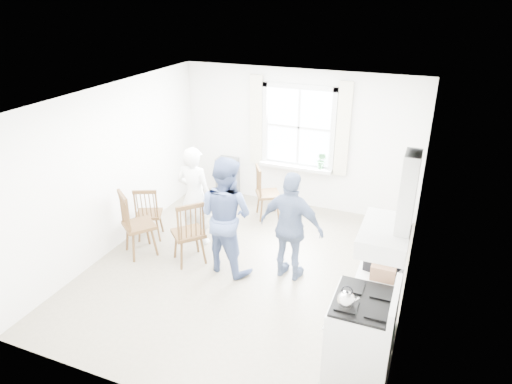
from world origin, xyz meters
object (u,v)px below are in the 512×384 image
at_px(gas_stove, 361,336).
at_px(low_cabinet, 377,302).
at_px(stereo_stack, 384,257).
at_px(windsor_chair_a, 147,209).
at_px(person_right, 291,227).
at_px(windsor_chair_b, 130,217).
at_px(windsor_chair_c, 190,227).
at_px(person_mid, 226,215).
at_px(person_left, 195,196).

xyz_separation_m(gas_stove, low_cabinet, (0.07, 0.70, -0.03)).
xyz_separation_m(stereo_stack, windsor_chair_a, (-3.85, 0.84, -0.48)).
distance_m(low_cabinet, person_right, 1.57).
relative_size(low_cabinet, stereo_stack, 2.11).
relative_size(stereo_stack, windsor_chair_b, 0.39).
bearing_deg(gas_stove, stereo_stack, 83.78).
height_order(stereo_stack, windsor_chair_b, stereo_stack).
xyz_separation_m(low_cabinet, windsor_chair_a, (-3.84, 0.87, 0.13)).
xyz_separation_m(low_cabinet, stereo_stack, (0.01, 0.03, 0.61)).
xyz_separation_m(gas_stove, stereo_stack, (0.08, 0.73, 0.58)).
xyz_separation_m(gas_stove, person_right, (-1.26, 1.45, 0.33)).
bearing_deg(windsor_chair_c, windsor_chair_b, -174.18).
height_order(windsor_chair_a, person_mid, person_mid).
bearing_deg(person_left, windsor_chair_a, 20.95).
bearing_deg(low_cabinet, person_left, 159.77).
relative_size(stereo_stack, person_mid, 0.24).
height_order(low_cabinet, person_left, person_left).
relative_size(low_cabinet, person_right, 0.55).
distance_m(gas_stove, low_cabinet, 0.70).
xyz_separation_m(person_mid, person_right, (0.95, 0.15, -0.07)).
distance_m(person_mid, person_right, 0.96).
height_order(windsor_chair_b, person_left, person_left).
distance_m(low_cabinet, windsor_chair_a, 3.94).
bearing_deg(person_left, low_cabinet, 161.70).
distance_m(low_cabinet, windsor_chair_c, 2.86).
bearing_deg(person_left, person_mid, 148.49).
bearing_deg(windsor_chair_b, person_left, 46.23).
distance_m(windsor_chair_a, person_left, 0.84).
relative_size(windsor_chair_b, person_right, 0.67).
relative_size(gas_stove, windsor_chair_a, 1.18).
relative_size(stereo_stack, windsor_chair_a, 0.45).
height_order(gas_stove, stereo_stack, stereo_stack).
bearing_deg(stereo_stack, gas_stove, -96.22).
height_order(windsor_chair_a, windsor_chair_b, windsor_chair_b).
bearing_deg(gas_stove, windsor_chair_c, 156.66).
xyz_separation_m(windsor_chair_a, windsor_chair_c, (1.02, -0.39, 0.07)).
height_order(gas_stove, person_mid, person_mid).
height_order(gas_stove, windsor_chair_c, gas_stove).
relative_size(person_left, person_right, 1.02).
height_order(stereo_stack, windsor_chair_a, stereo_stack).
xyz_separation_m(low_cabinet, windsor_chair_c, (-2.81, 0.48, 0.19)).
bearing_deg(person_mid, windsor_chair_a, 3.13).
xyz_separation_m(stereo_stack, windsor_chair_c, (-2.82, 0.45, -0.42)).
bearing_deg(stereo_stack, person_mid, 165.98).
bearing_deg(person_left, person_right, 169.49).
distance_m(windsor_chair_a, person_right, 2.52).
height_order(windsor_chair_a, person_right, person_right).
bearing_deg(windsor_chair_b, gas_stove, -16.20).
bearing_deg(person_right, windsor_chair_a, 4.44).
distance_m(gas_stove, person_right, 1.95).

